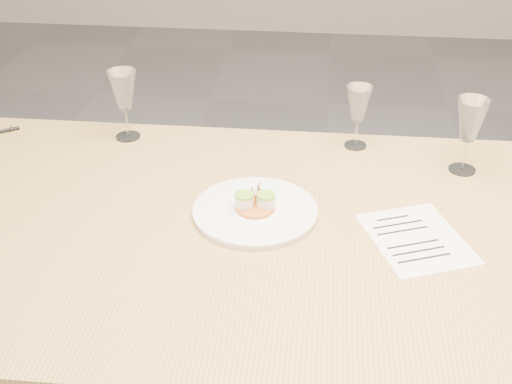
# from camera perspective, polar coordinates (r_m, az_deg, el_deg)

# --- Properties ---
(dining_table) EXTENTS (2.40, 1.00, 0.75)m
(dining_table) POSITION_cam_1_polar(r_m,az_deg,el_deg) (1.66, 5.64, -5.20)
(dining_table) COLOR tan
(dining_table) RESTS_ON ground
(dinner_plate) EXTENTS (0.29, 0.29, 0.08)m
(dinner_plate) POSITION_cam_1_polar(r_m,az_deg,el_deg) (1.67, -0.06, -1.47)
(dinner_plate) COLOR white
(dinner_plate) RESTS_ON dining_table
(recipe_sheet) EXTENTS (0.27, 0.30, 0.00)m
(recipe_sheet) POSITION_cam_1_polar(r_m,az_deg,el_deg) (1.64, 12.72, -3.66)
(recipe_sheet) COLOR white
(recipe_sheet) RESTS_ON dining_table
(wine_glass_0) EXTENTS (0.08, 0.08, 0.20)m
(wine_glass_0) POSITION_cam_1_polar(r_m,az_deg,el_deg) (1.99, -10.56, 7.88)
(wine_glass_0) COLOR white
(wine_glass_0) RESTS_ON dining_table
(wine_glass_1) EXTENTS (0.07, 0.07, 0.18)m
(wine_glass_1) POSITION_cam_1_polar(r_m,az_deg,el_deg) (1.94, 8.20, 6.89)
(wine_glass_1) COLOR white
(wine_glass_1) RESTS_ON dining_table
(wine_glass_2) EXTENTS (0.08, 0.08, 0.20)m
(wine_glass_2) POSITION_cam_1_polar(r_m,az_deg,el_deg) (1.87, 16.78, 5.41)
(wine_glass_2) COLOR white
(wine_glass_2) RESTS_ON dining_table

